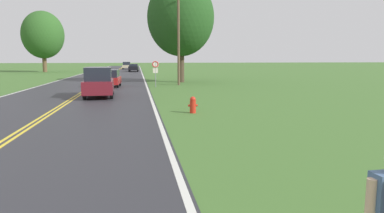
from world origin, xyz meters
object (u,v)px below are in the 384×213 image
(car_red_hatchback_approaching, at_px, (109,78))
(fire_hydrant, at_px, (193,105))
(car_black_sedan_mid_near, at_px, (134,67))
(car_champagne_suv_mid_far, at_px, (127,65))
(traffic_sign, at_px, (155,68))
(tree_behind_sign, at_px, (43,35))
(car_maroon_suv_nearest, at_px, (99,82))
(tree_mid_treeline, at_px, (181,18))

(car_red_hatchback_approaching, bearing_deg, fire_hydrant, 20.23)
(car_black_sedan_mid_near, bearing_deg, car_champagne_suv_mid_far, -171.20)
(car_black_sedan_mid_near, relative_size, car_champagne_suv_mid_far, 1.16)
(traffic_sign, bearing_deg, car_red_hatchback_approaching, 164.82)
(traffic_sign, distance_m, tree_behind_sign, 42.06)
(fire_hydrant, height_order, car_black_sedan_mid_near, car_black_sedan_mid_near)
(car_red_hatchback_approaching, height_order, car_black_sedan_mid_near, car_red_hatchback_approaching)
(fire_hydrant, xyz_separation_m, car_champagne_suv_mid_far, (-4.98, 67.57, 0.52))
(car_maroon_suv_nearest, height_order, car_black_sedan_mid_near, car_maroon_suv_nearest)
(tree_mid_treeline, bearing_deg, car_red_hatchback_approaching, -144.60)
(car_red_hatchback_approaching, xyz_separation_m, car_champagne_suv_mid_far, (0.09, 51.65, 0.10))
(tree_behind_sign, height_order, tree_mid_treeline, tree_behind_sign)
(tree_behind_sign, xyz_separation_m, tree_mid_treeline, (21.72, -31.12, -0.03))
(traffic_sign, distance_m, tree_mid_treeline, 8.60)
(tree_behind_sign, distance_m, car_champagne_suv_mid_far, 22.04)
(tree_behind_sign, xyz_separation_m, car_black_sedan_mid_near, (16.39, 0.06, -6.05))
(tree_mid_treeline, xyz_separation_m, car_champagne_suv_mid_far, (-7.11, 46.53, -5.89))
(traffic_sign, xyz_separation_m, tree_mid_treeline, (3.07, 6.24, 5.05))
(car_maroon_suv_nearest, bearing_deg, tree_mid_treeline, 148.64)
(car_red_hatchback_approaching, bearing_deg, traffic_sign, 77.36)
(car_black_sedan_mid_near, bearing_deg, tree_mid_treeline, 11.86)
(fire_hydrant, relative_size, tree_behind_sign, 0.07)
(fire_hydrant, height_order, tree_behind_sign, tree_behind_sign)
(fire_hydrant, xyz_separation_m, car_maroon_suv_nearest, (-5.09, 7.76, 0.63))
(car_champagne_suv_mid_far, bearing_deg, traffic_sign, 3.63)
(tree_behind_sign, distance_m, tree_mid_treeline, 37.95)
(car_maroon_suv_nearest, bearing_deg, car_red_hatchback_approaching, 177.07)
(car_maroon_suv_nearest, xyz_separation_m, car_black_sedan_mid_near, (1.89, 44.46, -0.24))
(fire_hydrant, bearing_deg, car_maroon_suv_nearest, 123.26)
(traffic_sign, height_order, car_black_sedan_mid_near, traffic_sign)
(tree_behind_sign, bearing_deg, tree_mid_treeline, -55.09)
(fire_hydrant, relative_size, car_champagne_suv_mid_far, 0.19)
(car_maroon_suv_nearest, bearing_deg, traffic_sign, 146.67)
(fire_hydrant, xyz_separation_m, tree_behind_sign, (-19.59, 52.16, 6.44))
(fire_hydrant, distance_m, tree_behind_sign, 56.09)
(car_maroon_suv_nearest, height_order, car_champagne_suv_mid_far, car_maroon_suv_nearest)
(traffic_sign, relative_size, car_black_sedan_mid_near, 0.49)
(tree_behind_sign, height_order, car_champagne_suv_mid_far, tree_behind_sign)
(tree_behind_sign, relative_size, car_maroon_suv_nearest, 2.39)
(car_maroon_suv_nearest, bearing_deg, car_black_sedan_mid_near, 174.74)
(tree_behind_sign, bearing_deg, car_champagne_suv_mid_far, 46.53)
(fire_hydrant, height_order, tree_mid_treeline, tree_mid_treeline)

